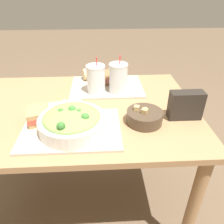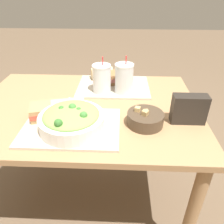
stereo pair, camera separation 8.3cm
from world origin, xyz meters
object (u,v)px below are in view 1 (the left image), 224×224
object	(u,v)px
salad_bowl	(72,121)
sandwich_far	(104,78)
drink_cup_dark	(96,80)
napkin_folded	(72,106)
sandwich_near	(43,115)
baguette_near	(66,108)
baguette_far	(94,73)
soup_bowl	(144,116)
chip_bag	(186,105)
drink_cup_red	(118,79)

from	to	relation	value
salad_bowl	sandwich_far	xyz separation A→B (m)	(0.15, 0.50, -0.01)
drink_cup_dark	napkin_folded	world-z (taller)	drink_cup_dark
sandwich_near	napkin_folded	world-z (taller)	sandwich_near
sandwich_far	napkin_folded	world-z (taller)	sandwich_far
salad_bowl	sandwich_far	bearing A→B (deg)	73.24
sandwich_near	baguette_near	xyz separation A→B (m)	(0.10, 0.05, 0.01)
baguette_near	drink_cup_dark	distance (m)	0.28
baguette_far	napkin_folded	distance (m)	0.36
drink_cup_dark	soup_bowl	bearing A→B (deg)	-53.92
sandwich_near	napkin_folded	size ratio (longest dim) A/B	1.01
chip_bag	napkin_folded	world-z (taller)	chip_bag
sandwich_far	drink_cup_red	xyz separation A→B (m)	(0.08, -0.13, 0.05)
soup_bowl	sandwich_far	bearing A→B (deg)	111.61
sandwich_far	baguette_far	bearing A→B (deg)	110.07
drink_cup_dark	baguette_far	bearing A→B (deg)	94.30
salad_bowl	napkin_folded	world-z (taller)	salad_bowl
drink_cup_red	napkin_folded	distance (m)	0.31
salad_bowl	napkin_folded	distance (m)	0.24
salad_bowl	soup_bowl	world-z (taller)	salad_bowl
sandwich_far	napkin_folded	xyz separation A→B (m)	(-0.18, -0.27, -0.04)
sandwich_near	baguette_near	size ratio (longest dim) A/B	0.99
baguette_far	drink_cup_dark	world-z (taller)	drink_cup_dark
baguette_far	sandwich_far	bearing A→B (deg)	-151.41
salad_bowl	sandwich_near	world-z (taller)	salad_bowl
sandwich_near	baguette_far	size ratio (longest dim) A/B	1.11
soup_bowl	drink_cup_red	size ratio (longest dim) A/B	0.78
sandwich_near	baguette_far	bearing A→B (deg)	47.89
sandwich_far	baguette_far	size ratio (longest dim) A/B	1.14
soup_bowl	drink_cup_red	bearing A→B (deg)	107.66
salad_bowl	soup_bowl	size ratio (longest dim) A/B	1.71
salad_bowl	baguette_near	xyz separation A→B (m)	(-0.04, 0.13, -0.01)
drink_cup_red	sandwich_near	bearing A→B (deg)	-142.59
salad_bowl	baguette_far	xyz separation A→B (m)	(0.09, 0.57, -0.01)
sandwich_near	drink_cup_dark	world-z (taller)	drink_cup_dark
chip_bag	napkin_folded	size ratio (longest dim) A/B	0.94
drink_cup_red	chip_bag	world-z (taller)	drink_cup_red
soup_bowl	baguette_near	bearing A→B (deg)	168.99
napkin_folded	soup_bowl	bearing A→B (deg)	-25.93
sandwich_far	baguette_far	world-z (taller)	baguette_far
salad_bowl	sandwich_near	size ratio (longest dim) A/B	1.70
soup_bowl	sandwich_far	xyz separation A→B (m)	(-0.18, 0.44, 0.01)
sandwich_far	napkin_folded	bearing A→B (deg)	-147.87
soup_bowl	napkin_folded	bearing A→B (deg)	154.07
salad_bowl	sandwich_near	distance (m)	0.17
sandwich_near	drink_cup_red	world-z (taller)	drink_cup_red
sandwich_far	chip_bag	size ratio (longest dim) A/B	1.11
chip_bag	drink_cup_dark	bearing A→B (deg)	146.47
drink_cup_dark	napkin_folded	xyz separation A→B (m)	(-0.13, -0.14, -0.09)
soup_bowl	salad_bowl	bearing A→B (deg)	-169.48
drink_cup_red	soup_bowl	bearing A→B (deg)	-72.34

